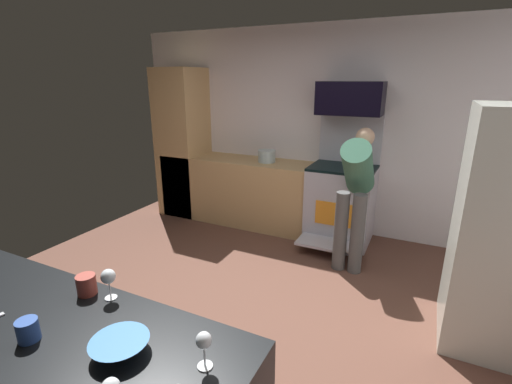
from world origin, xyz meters
TOP-DOWN VIEW (x-y plane):
  - ground_plane at (0.00, 0.00)m, footprint 5.20×4.80m
  - wall_back at (0.00, 2.34)m, footprint 5.20×0.12m
  - lower_cabinet_run at (-0.90, 1.98)m, footprint 2.40×0.60m
  - cabinet_column at (-1.90, 1.98)m, footprint 0.60×0.60m
  - oven_range at (0.46, 1.97)m, footprint 0.76×0.97m
  - microwave at (0.46, 2.06)m, footprint 0.74×0.38m
  - person_cook at (0.72, 1.40)m, footprint 0.31×0.69m
  - mixing_bowl_large at (0.35, -1.43)m, footprint 0.23×0.23m
  - wine_glass_near at (0.69, -1.35)m, footprint 0.06×0.06m
  - wine_glass_extra at (0.02, -1.18)m, footprint 0.07×0.07m
  - mug_coffee at (-0.06, -1.54)m, footprint 0.09×0.09m
  - mug_tea at (-0.12, -1.20)m, footprint 0.10×0.10m
  - stock_pot at (-0.55, 1.98)m, footprint 0.23×0.23m

SIDE VIEW (x-z plane):
  - ground_plane at x=0.00m, z-range -0.02..0.00m
  - lower_cabinet_run at x=-0.90m, z-range 0.00..0.90m
  - oven_range at x=0.46m, z-range -0.26..1.29m
  - person_cook at x=0.72m, z-range 0.15..1.60m
  - mixing_bowl_large at x=0.35m, z-range 0.90..0.96m
  - mug_coffee at x=-0.06m, z-range 0.90..0.99m
  - mug_tea at x=-0.12m, z-range 0.90..1.00m
  - stock_pot at x=-0.55m, z-range 0.90..1.06m
  - wine_glass_near at x=0.69m, z-range 0.93..1.09m
  - wine_glass_extra at x=0.02m, z-range 0.94..1.10m
  - cabinet_column at x=-1.90m, z-range 0.00..2.10m
  - wall_back at x=0.00m, z-range 0.00..2.60m
  - microwave at x=0.46m, z-range 1.55..1.92m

